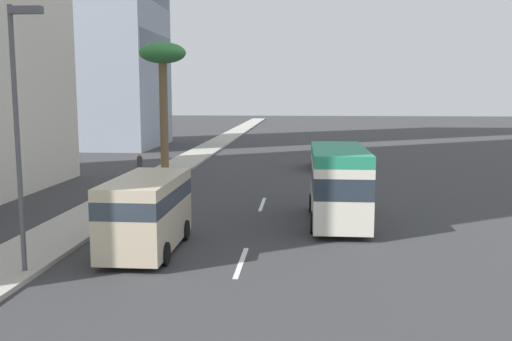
{
  "coord_description": "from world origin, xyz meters",
  "views": [
    {
      "loc": [
        -2.66,
        -1.84,
        5.21
      ],
      "look_at": [
        19.27,
        -0.04,
        2.18
      ],
      "focal_mm": 39.4,
      "sensor_mm": 36.0,
      "label": 1
    }
  ],
  "objects": [
    {
      "name": "street_lamp",
      "position": [
        12.38,
        5.98,
        4.69
      ],
      "size": [
        0.24,
        0.97,
        7.44
      ],
      "color": "#4C4C51",
      "rests_on": "sidewalk_right"
    },
    {
      "name": "van_lead",
      "position": [
        15.17,
        3.25,
        1.41
      ],
      "size": [
        5.01,
        2.12,
        2.47
      ],
      "rotation": [
        0.0,
        0.0,
        3.14
      ],
      "color": "beige",
      "rests_on": "ground_plane"
    },
    {
      "name": "sidewalk_right",
      "position": [
        31.5,
        6.99,
        0.07
      ],
      "size": [
        162.0,
        2.6,
        0.15
      ],
      "primitive_type": "cube",
      "color": "#B2ADA3",
      "rests_on": "ground_plane"
    },
    {
      "name": "palm_tree",
      "position": [
        33.2,
        7.1,
        7.19
      ],
      "size": [
        2.99,
        2.99,
        8.3
      ],
      "color": "brown",
      "rests_on": "sidewalk_right"
    },
    {
      "name": "minibus_second",
      "position": [
        19.83,
        -3.32,
        1.67
      ],
      "size": [
        6.32,
        2.27,
        3.05
      ],
      "color": "silver",
      "rests_on": "ground_plane"
    },
    {
      "name": "lane_stripe_far",
      "position": [
        23.4,
        0.0,
        0.01
      ],
      "size": [
        3.2,
        0.16,
        0.01
      ],
      "primitive_type": "cube",
      "color": "silver",
      "rests_on": "ground_plane"
    },
    {
      "name": "lane_stripe_mid",
      "position": [
        14.13,
        0.0,
        0.01
      ],
      "size": [
        3.2,
        0.16,
        0.01
      ],
      "primitive_type": "cube",
      "color": "silver",
      "rests_on": "ground_plane"
    },
    {
      "name": "car_third",
      "position": [
        36.7,
        -3.41,
        0.74
      ],
      "size": [
        4.55,
        1.8,
        1.56
      ],
      "color": "#A51E1E",
      "rests_on": "ground_plane"
    },
    {
      "name": "ground_plane",
      "position": [
        31.5,
        0.0,
        0.0
      ],
      "size": [
        198.0,
        198.0,
        0.0
      ],
      "primitive_type": "plane",
      "color": "#38383A"
    },
    {
      "name": "pedestrian_mid_block",
      "position": [
        28.79,
        7.48,
        1.07
      ],
      "size": [
        0.39,
        0.36,
        1.66
      ],
      "rotation": [
        0.0,
        0.0,
        0.57
      ],
      "color": "red",
      "rests_on": "sidewalk_right"
    }
  ]
}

